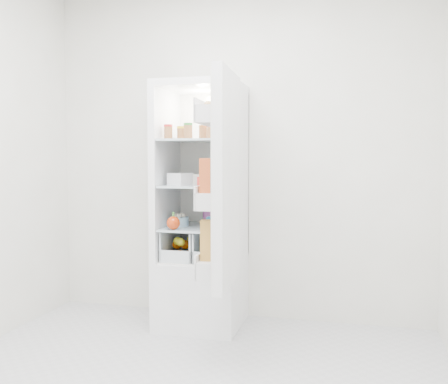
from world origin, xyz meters
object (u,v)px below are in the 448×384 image
(refrigerator, at_px, (203,236))
(fridge_door, at_px, (223,184))
(mushroom_bowl, at_px, (179,221))
(red_cabbage, at_px, (214,215))

(refrigerator, xyz_separation_m, fridge_door, (0.32, -0.64, 0.43))
(fridge_door, bearing_deg, refrigerator, 23.30)
(refrigerator, xyz_separation_m, mushroom_bowl, (-0.17, -0.08, 0.12))
(mushroom_bowl, xyz_separation_m, fridge_door, (0.48, -0.56, 0.31))
(red_cabbage, xyz_separation_m, fridge_door, (0.22, -0.61, 0.26))
(red_cabbage, relative_size, fridge_door, 0.13)
(red_cabbage, height_order, fridge_door, fridge_door)
(refrigerator, distance_m, fridge_door, 0.83)
(mushroom_bowl, relative_size, fridge_door, 0.11)
(red_cabbage, height_order, mushroom_bowl, red_cabbage)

